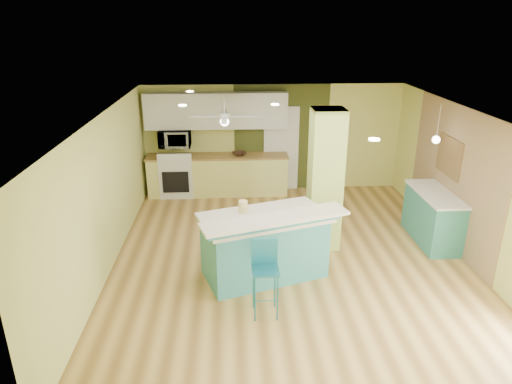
% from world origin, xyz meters
% --- Properties ---
extents(floor, '(6.00, 7.00, 0.01)m').
position_xyz_m(floor, '(0.00, 0.00, -0.01)').
color(floor, olive).
rests_on(floor, ground).
extents(ceiling, '(6.00, 7.00, 0.01)m').
position_xyz_m(ceiling, '(0.00, 0.00, 2.50)').
color(ceiling, white).
rests_on(ceiling, wall_back).
extents(wall_back, '(6.00, 0.01, 2.50)m').
position_xyz_m(wall_back, '(0.00, 3.50, 1.25)').
color(wall_back, '#D8D974').
rests_on(wall_back, floor).
extents(wall_front, '(6.00, 0.01, 2.50)m').
position_xyz_m(wall_front, '(0.00, -3.50, 1.25)').
color(wall_front, '#D8D974').
rests_on(wall_front, floor).
extents(wall_left, '(0.01, 7.00, 2.50)m').
position_xyz_m(wall_left, '(-3.00, 0.00, 1.25)').
color(wall_left, '#D8D974').
rests_on(wall_left, floor).
extents(wall_right, '(0.01, 7.00, 2.50)m').
position_xyz_m(wall_right, '(3.00, 0.00, 1.25)').
color(wall_right, '#D8D974').
rests_on(wall_right, floor).
extents(wood_panel, '(0.02, 3.40, 2.50)m').
position_xyz_m(wood_panel, '(2.99, 0.60, 1.25)').
color(wood_panel, '#8E6D51').
rests_on(wood_panel, floor).
extents(olive_accent, '(2.20, 0.02, 2.50)m').
position_xyz_m(olive_accent, '(0.20, 3.49, 1.25)').
color(olive_accent, '#40461C').
rests_on(olive_accent, floor).
extents(interior_door, '(0.82, 0.05, 2.00)m').
position_xyz_m(interior_door, '(0.20, 3.46, 1.00)').
color(interior_door, white).
rests_on(interior_door, floor).
extents(column, '(0.55, 0.55, 2.50)m').
position_xyz_m(column, '(0.65, 0.50, 1.25)').
color(column, '#ADC45A').
rests_on(column, floor).
extents(kitchen_run, '(3.25, 0.63, 0.94)m').
position_xyz_m(kitchen_run, '(-1.30, 3.20, 0.47)').
color(kitchen_run, '#E0DE75').
rests_on(kitchen_run, floor).
extents(stove, '(0.76, 0.66, 1.08)m').
position_xyz_m(stove, '(-2.25, 3.19, 0.46)').
color(stove, silver).
rests_on(stove, floor).
extents(upper_cabinets, '(3.20, 0.34, 0.80)m').
position_xyz_m(upper_cabinets, '(-1.30, 3.32, 1.95)').
color(upper_cabinets, silver).
rests_on(upper_cabinets, wall_back).
extents(microwave, '(0.70, 0.48, 0.39)m').
position_xyz_m(microwave, '(-2.25, 3.20, 1.35)').
color(microwave, silver).
rests_on(microwave, wall_back).
extents(ceiling_fan, '(1.41, 1.41, 0.61)m').
position_xyz_m(ceiling_fan, '(-1.10, 2.00, 2.08)').
color(ceiling_fan, silver).
rests_on(ceiling_fan, ceiling).
extents(pendant_lamp, '(0.14, 0.14, 0.69)m').
position_xyz_m(pendant_lamp, '(2.65, 0.75, 1.88)').
color(pendant_lamp, white).
rests_on(pendant_lamp, ceiling).
extents(wall_decor, '(0.03, 0.90, 0.70)m').
position_xyz_m(wall_decor, '(2.96, 0.80, 1.55)').
color(wall_decor, brown).
rests_on(wall_decor, wood_panel).
extents(peninsula, '(2.36, 1.78, 1.19)m').
position_xyz_m(peninsula, '(-0.48, -0.51, 0.55)').
color(peninsula, teal).
rests_on(peninsula, floor).
extents(bar_stool, '(0.37, 0.37, 1.10)m').
position_xyz_m(bar_stool, '(-0.55, -1.49, 0.74)').
color(bar_stool, '#1E6E87').
rests_on(bar_stool, floor).
extents(side_counter, '(0.63, 1.49, 0.96)m').
position_xyz_m(side_counter, '(2.70, 0.53, 0.48)').
color(side_counter, teal).
rests_on(side_counter, floor).
extents(fruit_bowl, '(0.39, 0.39, 0.08)m').
position_xyz_m(fruit_bowl, '(-0.80, 3.16, 0.98)').
color(fruit_bowl, '#331F14').
rests_on(fruit_bowl, kitchen_run).
extents(canister, '(0.14, 0.14, 0.19)m').
position_xyz_m(canister, '(-0.81, -0.32, 1.13)').
color(canister, yellow).
rests_on(canister, peninsula).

